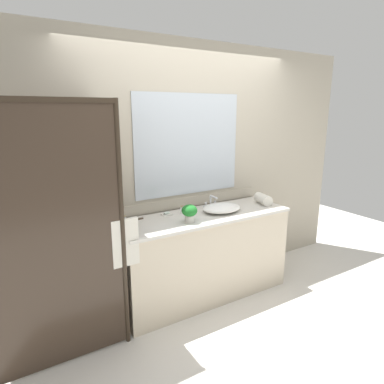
{
  "coord_description": "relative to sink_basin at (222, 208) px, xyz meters",
  "views": [
    {
      "loc": [
        -1.73,
        -2.62,
        1.91
      ],
      "look_at": [
        -0.15,
        0.0,
        1.15
      ],
      "focal_mm": 30.72,
      "sensor_mm": 36.0,
      "label": 1
    }
  ],
  "objects": [
    {
      "name": "ground_plane",
      "position": [
        -0.2,
        0.01,
        -0.94
      ],
      "size": [
        8.0,
        8.0,
        0.0
      ],
      "primitive_type": "plane",
      "color": "silver"
    },
    {
      "name": "soap_dish",
      "position": [
        -0.54,
        0.19,
        -0.03
      ],
      "size": [
        0.1,
        0.07,
        0.04
      ],
      "color": "silver",
      "rests_on": "vanity_cabinet"
    },
    {
      "name": "shower_enclosure",
      "position": [
        -1.47,
        -0.18,
        0.08
      ],
      "size": [
        1.2,
        0.59,
        2.0
      ],
      "color": "#2D2319",
      "rests_on": "ground_plane"
    },
    {
      "name": "potted_plant",
      "position": [
        -0.45,
        -0.12,
        0.06
      ],
      "size": [
        0.15,
        0.15,
        0.17
      ],
      "color": "beige",
      "rests_on": "vanity_cabinet"
    },
    {
      "name": "faucet",
      "position": [
        -0.0,
        0.19,
        0.0
      ],
      "size": [
        0.17,
        0.14,
        0.13
      ],
      "color": "silver",
      "rests_on": "vanity_cabinet"
    },
    {
      "name": "sink_basin",
      "position": [
        0.0,
        0.0,
        0.0
      ],
      "size": [
        0.42,
        0.32,
        0.08
      ],
      "primitive_type": "ellipsoid",
      "color": "white",
      "rests_on": "vanity_cabinet"
    },
    {
      "name": "amenity_bottle_lotion",
      "position": [
        -1.0,
        0.12,
        0.0
      ],
      "size": [
        0.03,
        0.03,
        0.09
      ],
      "color": "silver",
      "rests_on": "vanity_cabinet"
    },
    {
      "name": "rolled_towel_near_edge",
      "position": [
        0.56,
        -0.01,
        0.02
      ],
      "size": [
        0.16,
        0.24,
        0.11
      ],
      "primitive_type": "cylinder",
      "rotation": [
        1.57,
        0.0,
        -0.21
      ],
      "color": "silver",
      "rests_on": "vanity_cabinet"
    },
    {
      "name": "wall_back_with_mirror",
      "position": [
        -0.2,
        0.36,
        0.37
      ],
      "size": [
        4.4,
        0.06,
        2.6
      ],
      "color": "#B2A893",
      "rests_on": "ground_plane"
    },
    {
      "name": "amenity_bottle_conditioner",
      "position": [
        -0.39,
        0.14,
        0.0
      ],
      "size": [
        0.03,
        0.03,
        0.09
      ],
      "color": "white",
      "rests_on": "vanity_cabinet"
    },
    {
      "name": "vanity_cabinet",
      "position": [
        -0.2,
        0.02,
        -0.49
      ],
      "size": [
        1.8,
        0.58,
        0.9
      ],
      "color": "beige",
      "rests_on": "ground_plane"
    },
    {
      "name": "amenity_bottle_body_wash",
      "position": [
        -0.35,
        0.02,
        0.01
      ],
      "size": [
        0.03,
        0.03,
        0.1
      ],
      "color": "#4C7056",
      "rests_on": "vanity_cabinet"
    }
  ]
}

